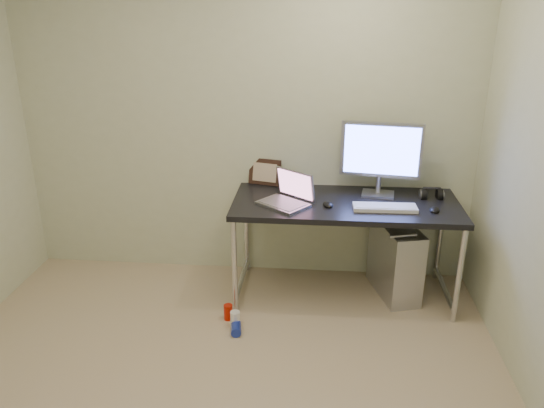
% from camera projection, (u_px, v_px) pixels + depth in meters
% --- Properties ---
extents(wall_back, '(3.50, 0.02, 2.50)m').
position_uv_depth(wall_back, '(245.00, 120.00, 4.00)').
color(wall_back, beige).
rests_on(wall_back, ground).
extents(desk, '(1.62, 0.71, 0.75)m').
position_uv_depth(desk, '(345.00, 212.00, 3.82)').
color(desk, black).
rests_on(desk, ground).
extents(tower_computer, '(0.37, 0.58, 0.59)m').
position_uv_depth(tower_computer, '(395.00, 260.00, 3.98)').
color(tower_computer, silver).
rests_on(tower_computer, ground).
extents(cable_a, '(0.01, 0.16, 0.69)m').
position_uv_depth(cable_a, '(386.00, 231.00, 4.17)').
color(cable_a, black).
rests_on(cable_a, ground).
extents(cable_b, '(0.02, 0.11, 0.71)m').
position_uv_depth(cable_b, '(398.00, 235.00, 4.15)').
color(cable_b, black).
rests_on(cable_b, ground).
extents(can_red, '(0.06, 0.06, 0.11)m').
position_uv_depth(can_red, '(228.00, 312.00, 3.71)').
color(can_red, '#B91807').
rests_on(can_red, ground).
extents(can_white, '(0.09, 0.09, 0.12)m').
position_uv_depth(can_white, '(235.00, 319.00, 3.62)').
color(can_white, white).
rests_on(can_white, ground).
extents(can_blue, '(0.09, 0.13, 0.07)m').
position_uv_depth(can_blue, '(236.00, 328.00, 3.57)').
color(can_blue, '#1C2FA1').
rests_on(can_blue, ground).
extents(laptop, '(0.43, 0.42, 0.23)m').
position_uv_depth(laptop, '(288.00, 196.00, 3.74)').
color(laptop, '#9F9FA5').
rests_on(laptop, desk).
extents(monitor, '(0.58, 0.20, 0.54)m').
position_uv_depth(monitor, '(381.00, 153.00, 3.81)').
color(monitor, '#9F9FA5').
rests_on(monitor, desk).
extents(keyboard, '(0.44, 0.15, 0.03)m').
position_uv_depth(keyboard, '(385.00, 208.00, 3.65)').
color(keyboard, silver).
rests_on(keyboard, desk).
extents(mouse_right, '(0.09, 0.12, 0.04)m').
position_uv_depth(mouse_right, '(435.00, 209.00, 3.62)').
color(mouse_right, black).
rests_on(mouse_right, desk).
extents(mouse_left, '(0.09, 0.12, 0.04)m').
position_uv_depth(mouse_left, '(328.00, 203.00, 3.71)').
color(mouse_left, black).
rests_on(mouse_left, desk).
extents(headphones, '(0.16, 0.10, 0.11)m').
position_uv_depth(headphones, '(431.00, 195.00, 3.85)').
color(headphones, black).
rests_on(headphones, desk).
extents(picture_frame, '(0.26, 0.13, 0.20)m').
position_uv_depth(picture_frame, '(265.00, 172.00, 4.11)').
color(picture_frame, black).
rests_on(picture_frame, desk).
extents(webcam, '(0.05, 0.04, 0.13)m').
position_uv_depth(webcam, '(294.00, 177.00, 4.02)').
color(webcam, silver).
rests_on(webcam, desk).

